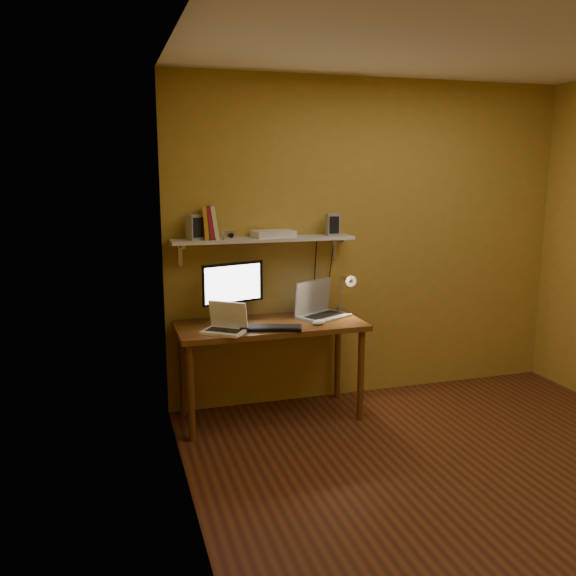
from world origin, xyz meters
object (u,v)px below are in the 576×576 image
object	(u,v)px
keyboard	(271,328)
desk_lamp	(346,288)
netbook	(226,324)
monitor	(233,289)
laptop	(319,307)
desk	(271,334)
wall_shelf	(263,240)
speaker_right	(333,224)
shelf_camera	(230,235)
speaker_left	(195,227)
router	(273,234)
mouse	(319,322)

from	to	relation	value
keyboard	desk_lamp	distance (m)	0.79
netbook	desk_lamp	world-z (taller)	desk_lamp
monitor	netbook	distance (m)	0.35
monitor	keyboard	size ratio (longest dim) A/B	1.10
laptop	keyboard	bearing A→B (deg)	-177.35
desk	wall_shelf	bearing A→B (deg)	90.00
monitor	keyboard	distance (m)	0.44
netbook	keyboard	size ratio (longest dim) A/B	0.80
desk_lamp	speaker_right	distance (m)	0.52
desk	shelf_camera	size ratio (longest dim) A/B	12.90
speaker_left	speaker_right	world-z (taller)	speaker_left
shelf_camera	desk_lamp	bearing A→B (deg)	-1.01
speaker_left	router	size ratio (longest dim) A/B	0.61
desk	speaker_right	world-z (taller)	speaker_right
wall_shelf	mouse	xyz separation A→B (m)	(0.33, -0.34, -0.59)
desk	netbook	size ratio (longest dim) A/B	3.98
wall_shelf	speaker_right	size ratio (longest dim) A/B	8.27
laptop	router	world-z (taller)	router
mouse	speaker_left	size ratio (longest dim) A/B	0.57
keyboard	speaker_left	bearing A→B (deg)	159.00
netbook	speaker_right	distance (m)	1.18
desk	wall_shelf	world-z (taller)	wall_shelf
netbook	speaker_left	size ratio (longest dim) A/B	1.89
keyboard	wall_shelf	bearing A→B (deg)	101.07
desk	netbook	world-z (taller)	netbook
desk	monitor	size ratio (longest dim) A/B	2.87
shelf_camera	router	bearing A→B (deg)	9.66
monitor	laptop	bearing A→B (deg)	-18.70
wall_shelf	desk_lamp	xyz separation A→B (m)	(0.66, -0.07, -0.40)
keyboard	desk_lamp	size ratio (longest dim) A/B	1.18
router	keyboard	bearing A→B (deg)	-108.08
laptop	router	xyz separation A→B (m)	(-0.34, 0.11, 0.58)
mouse	desk_lamp	xyz separation A→B (m)	(0.33, 0.27, 0.19)
desk	laptop	size ratio (longest dim) A/B	3.05
mouse	desk	bearing A→B (deg)	136.94
laptop	keyboard	size ratio (longest dim) A/B	1.04
speaker_left	speaker_right	xyz separation A→B (m)	(1.08, -0.00, -0.01)
keyboard	shelf_camera	world-z (taller)	shelf_camera
monitor	speaker_right	bearing A→B (deg)	-11.20
desk_lamp	router	size ratio (longest dim) A/B	1.22
shelf_camera	router	world-z (taller)	shelf_camera
wall_shelf	laptop	bearing A→B (deg)	-13.02
desk	laptop	distance (m)	0.46
desk	mouse	distance (m)	0.38
mouse	speaker_left	distance (m)	1.15
router	shelf_camera	bearing A→B (deg)	-170.34
shelf_camera	router	xyz separation A→B (m)	(0.35, 0.06, -0.01)
laptop	shelf_camera	size ratio (longest dim) A/B	4.23
desk	monitor	bearing A→B (deg)	153.46
desk_lamp	mouse	bearing A→B (deg)	-140.37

